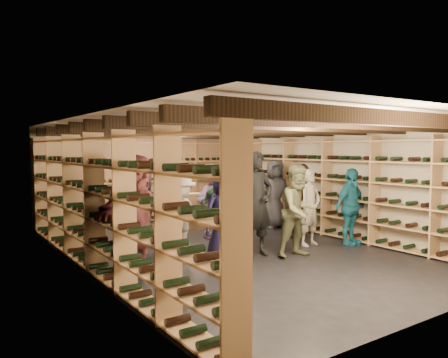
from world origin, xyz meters
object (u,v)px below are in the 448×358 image
crate_stack_right (222,223)px  person_1 (257,204)px  crate_stack_left (197,211)px  person_12 (275,194)px  person_6 (224,216)px  person_8 (303,200)px  person_0 (140,215)px  person_11 (215,200)px  person_2 (299,211)px  person_9 (180,217)px  person_10 (221,205)px  person_7 (310,207)px  crate_loose (165,227)px  person_5 (136,216)px  person_3 (237,204)px  person_4 (350,207)px

crate_stack_right → person_1: (-0.57, -1.96, 0.68)m
crate_stack_left → person_12: (1.61, -0.93, 0.39)m
person_6 → person_8: size_ratio=0.99×
person_0 → person_11: (2.31, 1.37, -0.05)m
person_2 → person_9: (-1.85, 0.94, -0.06)m
person_9 → person_10: person_10 is taller
crate_stack_left → crate_stack_right: (0.09, -0.90, -0.17)m
person_6 → person_7: 2.12m
person_11 → person_8: bearing=-54.9°
person_1 → person_8: 2.02m
crate_loose → person_12: (2.39, -1.09, 0.73)m
crate_stack_right → person_7: 2.11m
person_8 → person_9: 3.13m
person_5 → person_6: bearing=-22.5°
person_12 → person_3: bearing=-130.1°
person_3 → person_12: (2.10, 1.35, -0.05)m
person_1 → person_4: bearing=-12.0°
person_8 → person_12: (0.22, 1.16, 0.03)m
person_3 → person_6: (-0.70, -0.61, -0.09)m
crate_stack_right → person_0: bearing=-149.9°
person_10 → person_0: bearing=-157.3°
crate_loose → person_6: (-0.41, -3.05, 0.70)m
crate_stack_left → crate_stack_right: 0.92m
crate_loose → person_1: bearing=-84.3°
crate_stack_left → person_5: size_ratio=0.46×
person_6 → crate_loose: bearing=88.0°
crate_stack_right → person_4: bearing=-56.5°
crate_stack_right → person_6: bearing=-122.8°
person_1 → person_8: (1.87, 0.77, -0.14)m
person_10 → person_11: 0.61m
crate_stack_right → person_12: (1.52, -0.03, 0.56)m
crate_stack_right → person_6: 2.42m
person_12 → person_11: bearing=-159.6°
person_3 → person_11: size_ratio=1.11×
person_4 → person_11: 2.81m
person_0 → person_5: size_ratio=0.91×
crate_stack_right → crate_loose: 1.38m
person_1 → person_4: (2.09, -0.33, -0.17)m
person_0 → person_1: (2.01, -0.47, 0.09)m
person_11 → person_12: (1.78, 0.10, 0.03)m
person_3 → person_6: person_3 is taller
crate_loose → person_3: 2.58m
person_2 → person_6: person_2 is taller
crate_stack_right → person_2: person_2 is taller
person_3 → person_4: bearing=-24.1°
crate_stack_left → person_8: 2.54m
person_7 → person_9: person_7 is taller
person_3 → person_12: bearing=32.2°
person_4 → person_10: (-1.99, 1.59, 0.01)m
crate_stack_right → person_12: bearing=-1.0°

